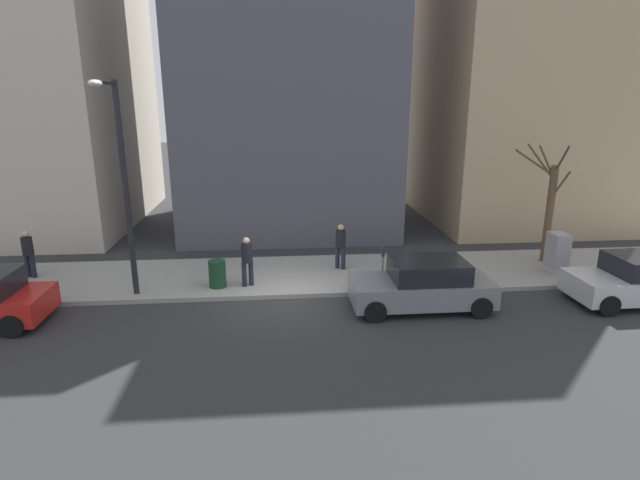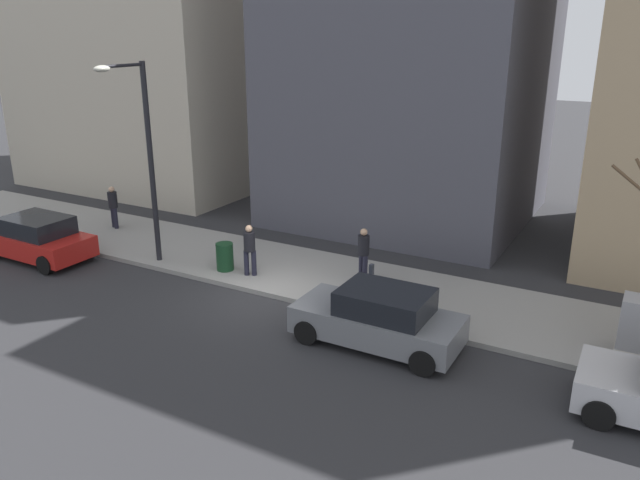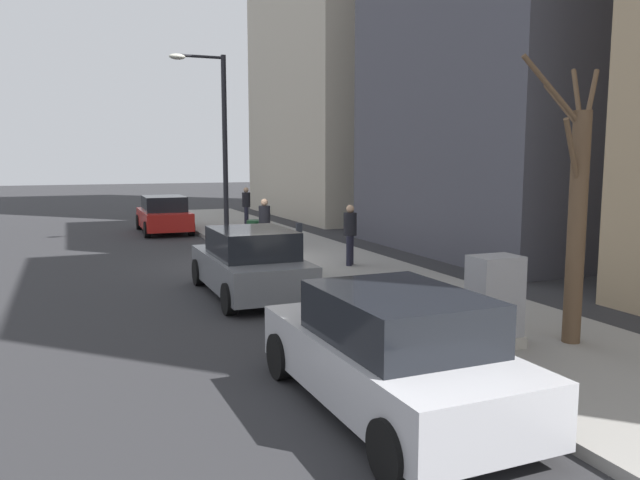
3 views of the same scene
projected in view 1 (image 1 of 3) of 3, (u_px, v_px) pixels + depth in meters
ground_plane at (285, 299)px, 15.82m from camera, size 120.00×120.00×0.00m
sidewalk at (284, 275)px, 17.72m from camera, size 4.00×36.00×0.15m
parked_car_grey at (423, 285)px, 14.97m from camera, size 1.93×4.20×1.52m
parking_meter at (383, 263)px, 16.26m from camera, size 0.14×0.10×1.35m
utility_box at (557, 253)px, 17.65m from camera, size 0.83×0.61×1.43m
streetlamp at (121, 174)px, 14.59m from camera, size 1.97×0.32×6.50m
bare_tree at (549, 207)px, 18.55m from camera, size 1.69×1.66×4.45m
trash_bin at (217, 274)px, 16.33m from camera, size 0.56×0.56×0.90m
pedestrian_near_meter at (341, 244)px, 17.95m from camera, size 0.36×0.36×1.66m
pedestrian_midblock at (247, 259)px, 16.30m from camera, size 0.36×0.38×1.66m
pedestrian_far_corner at (28, 251)px, 17.08m from camera, size 0.36×0.38×1.66m
office_tower_left at (531, 43)px, 24.26m from camera, size 9.43×9.43×17.50m
office_block_center at (286, 60)px, 23.58m from camera, size 9.64×9.64×15.79m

